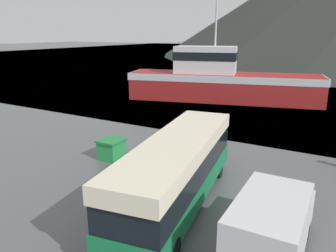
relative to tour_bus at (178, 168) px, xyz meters
name	(u,v)px	position (x,y,z in m)	size (l,w,h in m)	color
tour_bus	(178,168)	(0.00, 0.00, 0.00)	(4.01, 10.54, 3.12)	#146B3D
delivery_van	(272,227)	(4.45, -1.85, -0.42)	(2.11, 5.47, 2.57)	silver
fishing_boat	(220,80)	(-6.94, 23.10, 0.51)	(21.54, 9.87, 10.65)	maroon
storage_bin	(112,149)	(-6.14, 2.97, -1.14)	(1.37, 1.47, 1.22)	green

